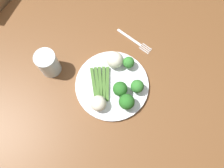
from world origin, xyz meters
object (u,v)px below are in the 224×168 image
at_px(fork, 134,41).
at_px(water_glass, 48,63).
at_px(plate, 112,85).
at_px(cauliflower_back_right, 98,103).
at_px(broccoli_back, 120,89).
at_px(broccoli_left, 137,86).
at_px(broccoli_near_center, 127,102).
at_px(cauliflower_front, 115,60).
at_px(asparagus_bundle, 101,84).
at_px(dining_table, 95,99).
at_px(broccoli_right, 129,62).
at_px(chair, 17,18).

distance_m(fork, water_glass, 0.35).
relative_size(plate, cauliflower_back_right, 4.85).
bearing_deg(cauliflower_back_right, broccoli_back, 157.49).
xyz_separation_m(broccoli_back, broccoli_left, (-0.04, 0.04, -0.00)).
relative_size(plate, broccoli_near_center, 4.03).
bearing_deg(cauliflower_front, asparagus_bundle, 2.26).
relative_size(dining_table, cauliflower_back_right, 24.85).
bearing_deg(broccoli_left, water_glass, -70.92).
height_order(asparagus_bundle, cauliflower_back_right, cauliflower_back_right).
xyz_separation_m(asparagus_bundle, water_glass, (0.05, -0.20, 0.03)).
xyz_separation_m(plate, asparagus_bundle, (0.02, -0.04, 0.01)).
height_order(cauliflower_back_right, fork, cauliflower_back_right).
xyz_separation_m(plate, fork, (-0.21, -0.03, -0.01)).
height_order(broccoli_right, cauliflower_back_right, cauliflower_back_right).
relative_size(broccoli_near_center, broccoli_back, 1.05).
bearing_deg(broccoli_near_center, fork, -154.10).
distance_m(cauliflower_back_right, fork, 0.31).
height_order(asparagus_bundle, broccoli_back, broccoli_back).
bearing_deg(chair, broccoli_near_center, 69.31).
height_order(broccoli_near_center, fork, broccoli_near_center).
distance_m(cauliflower_front, water_glass, 0.25).
xyz_separation_m(cauliflower_front, fork, (-0.13, 0.01, -0.04)).
xyz_separation_m(asparagus_bundle, broccoli_near_center, (0.01, 0.12, 0.03)).
xyz_separation_m(dining_table, asparagus_bundle, (-0.04, 0.01, 0.11)).
xyz_separation_m(broccoli_near_center, cauliflower_back_right, (0.06, -0.08, -0.01)).
xyz_separation_m(asparagus_bundle, fork, (-0.23, 0.00, -0.02)).
xyz_separation_m(broccoli_right, cauliflower_front, (0.02, -0.05, 0.00)).
bearing_deg(broccoli_back, broccoli_near_center, 59.08).
distance_m(broccoli_right, water_glass, 0.30).
bearing_deg(broccoli_left, cauliflower_front, -108.59).
distance_m(dining_table, plate, 0.13).
xyz_separation_m(broccoli_back, cauliflower_front, (-0.09, -0.08, -0.01)).
xyz_separation_m(asparagus_bundle, broccoli_right, (-0.12, 0.04, 0.02)).
bearing_deg(cauliflower_back_right, fork, -172.72).
relative_size(plate, broccoli_left, 4.68).
xyz_separation_m(dining_table, water_glass, (0.01, -0.19, 0.15)).
height_order(chair, cauliflower_front, chair).
height_order(plate, broccoli_right, broccoli_right).
height_order(chair, water_glass, water_glass).
bearing_deg(plate, chair, -98.32).
relative_size(broccoli_left, water_glass, 0.56).
xyz_separation_m(broccoli_left, cauliflower_back_right, (0.13, -0.08, -0.01)).
xyz_separation_m(dining_table, cauliflower_front, (-0.14, 0.01, 0.14)).
height_order(broccoli_back, cauliflower_back_right, broccoli_back).
bearing_deg(cauliflower_back_right, plate, -176.72).
relative_size(asparagus_bundle, fork, 0.86).
bearing_deg(broccoli_back, broccoli_right, -163.23).
relative_size(asparagus_bundle, broccoli_left, 2.41).
bearing_deg(fork, plate, -76.72).
relative_size(dining_table, broccoli_back, 21.76).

